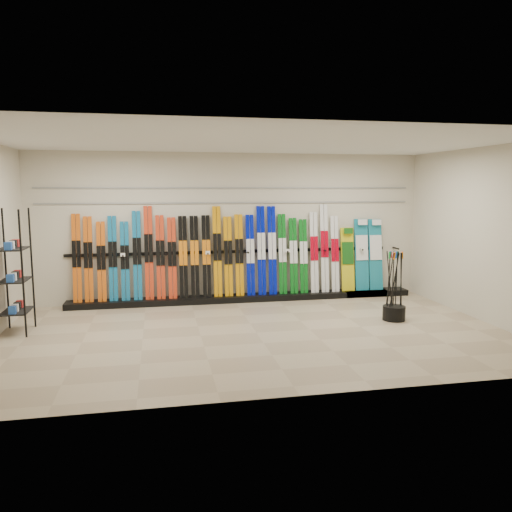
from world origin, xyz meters
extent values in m
plane|color=gray|center=(0.00, 0.00, 0.00)|extent=(8.00, 8.00, 0.00)
plane|color=beige|center=(0.00, 2.50, 1.50)|extent=(8.00, 0.00, 8.00)
plane|color=beige|center=(4.00, 0.00, 1.50)|extent=(0.00, 5.00, 5.00)
plane|color=silver|center=(0.00, 0.00, 3.00)|extent=(8.00, 8.00, 0.00)
cube|color=black|center=(0.22, 2.28, 0.06)|extent=(8.00, 0.40, 0.12)
cube|color=#CF5813|center=(-3.04, 2.34, 0.96)|extent=(0.17, 0.24, 1.69)
cube|color=#CF5813|center=(-2.83, 2.34, 0.94)|extent=(0.17, 0.23, 1.64)
cube|color=#CF5813|center=(-2.59, 2.33, 0.89)|extent=(0.17, 0.22, 1.54)
cube|color=#136192|center=(-2.38, 2.34, 0.94)|extent=(0.17, 0.23, 1.64)
cube|color=#136192|center=(-2.15, 2.33, 0.89)|extent=(0.17, 0.22, 1.53)
cube|color=#136192|center=(-1.92, 2.34, 0.99)|extent=(0.17, 0.24, 1.73)
cube|color=red|center=(-1.69, 2.35, 1.03)|extent=(0.17, 0.26, 1.83)
cube|color=red|center=(-1.47, 2.34, 0.94)|extent=(0.17, 0.23, 1.65)
cube|color=red|center=(-1.24, 2.33, 0.92)|extent=(0.17, 0.23, 1.60)
cube|color=black|center=(-1.02, 2.34, 0.93)|extent=(0.17, 0.23, 1.63)
cube|color=black|center=(-0.80, 2.34, 0.93)|extent=(0.17, 0.23, 1.63)
cube|color=black|center=(-0.56, 2.34, 0.94)|extent=(0.17, 0.23, 1.64)
cube|color=orange|center=(-0.34, 2.35, 1.03)|extent=(0.17, 0.25, 1.81)
cube|color=orange|center=(-0.12, 2.33, 0.92)|extent=(0.17, 0.23, 1.61)
cube|color=orange|center=(0.11, 2.34, 0.94)|extent=(0.17, 0.23, 1.65)
cube|color=#020FA6|center=(0.34, 2.34, 0.94)|extent=(0.17, 0.23, 1.64)
cube|color=#020FA6|center=(0.57, 2.35, 1.02)|extent=(0.17, 0.25, 1.81)
cube|color=#020FA6|center=(0.80, 2.35, 1.02)|extent=(0.17, 0.25, 1.81)
cube|color=#0A5D16|center=(1.02, 2.34, 0.94)|extent=(0.17, 0.23, 1.64)
cube|color=#0A5D16|center=(1.25, 2.33, 0.90)|extent=(0.17, 0.22, 1.56)
cube|color=#0A5D16|center=(1.47, 2.33, 0.88)|extent=(0.17, 0.22, 1.53)
cube|color=silver|center=(1.70, 2.34, 0.96)|extent=(0.17, 0.24, 1.68)
cube|color=silver|center=(1.93, 2.35, 1.04)|extent=(0.17, 0.26, 1.83)
cube|color=silver|center=(2.16, 2.33, 0.92)|extent=(0.17, 0.22, 1.59)
cube|color=gold|center=(2.45, 2.34, 0.79)|extent=(0.28, 0.21, 1.34)
cube|color=#14728C|center=(2.77, 2.36, 0.88)|extent=(0.30, 0.24, 1.52)
cube|color=#14728C|center=(3.09, 2.36, 0.88)|extent=(0.30, 0.23, 1.51)
cube|color=black|center=(-3.75, 0.76, 0.99)|extent=(0.40, 0.60, 1.98)
cylinder|color=black|center=(2.52, 0.29, 0.12)|extent=(0.39, 0.39, 0.25)
cylinder|color=black|center=(2.47, 0.29, 0.61)|extent=(0.06, 0.11, 1.18)
cylinder|color=black|center=(2.46, 0.25, 0.61)|extent=(0.16, 0.08, 1.17)
cylinder|color=black|center=(2.48, 0.43, 0.61)|extent=(0.12, 0.08, 1.18)
cylinder|color=black|center=(2.43, 0.36, 0.61)|extent=(0.09, 0.12, 1.18)
cylinder|color=black|center=(2.49, 0.44, 0.61)|extent=(0.14, 0.09, 1.17)
cylinder|color=black|center=(2.63, 0.29, 0.61)|extent=(0.14, 0.14, 1.17)
cylinder|color=black|center=(2.56, 0.38, 0.61)|extent=(0.09, 0.03, 1.18)
cylinder|color=black|center=(2.60, 0.40, 0.61)|extent=(0.05, 0.08, 1.18)
cylinder|color=black|center=(2.64, 0.32, 0.61)|extent=(0.09, 0.13, 1.17)
cube|color=gray|center=(0.00, 2.48, 2.00)|extent=(7.60, 0.02, 0.03)
cube|color=gray|center=(0.00, 2.48, 2.30)|extent=(7.60, 0.02, 0.03)
camera|label=1|loc=(-1.51, -7.59, 2.30)|focal=35.00mm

